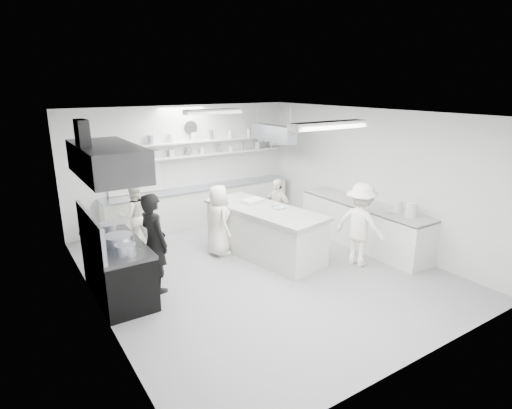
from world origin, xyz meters
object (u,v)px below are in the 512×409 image
right_counter (363,225)px  cook_back (135,216)px  prep_island (264,232)px  back_counter (201,205)px  stove (118,271)px  cook_stove (154,243)px

right_counter → cook_back: bearing=149.5°
prep_island → cook_back: cook_back is taller
back_counter → right_counter: (2.35, -3.40, 0.01)m
back_counter → cook_back: bearing=-157.1°
prep_island → cook_back: 2.85m
cook_back → stove: bearing=67.2°
back_counter → cook_stove: bearing=-127.9°
right_counter → prep_island: 2.29m
cook_stove → back_counter: bearing=-49.5°
right_counter → cook_stove: bearing=174.3°
stove → right_counter: 5.28m
back_counter → right_counter: size_ratio=1.52×
stove → cook_back: bearing=65.1°
right_counter → prep_island: bearing=161.2°
stove → back_counter: back_counter is taller
right_counter → stove: bearing=173.5°
back_counter → right_counter: right_counter is taller
back_counter → cook_back: size_ratio=3.36×
cook_stove → stove: bearing=65.5°
cook_stove → cook_back: (0.30, 2.10, -0.14)m
stove → right_counter: size_ratio=0.55×
prep_island → cook_stove: 2.52m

